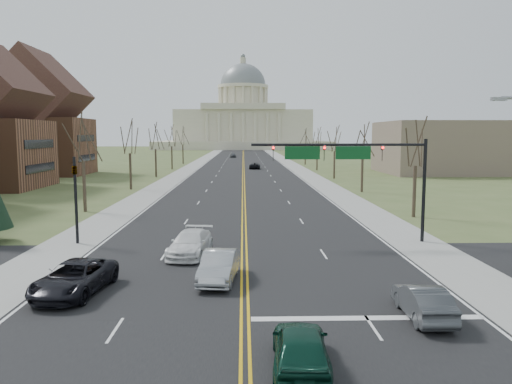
{
  "coord_description": "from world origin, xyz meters",
  "views": [
    {
      "loc": [
        -0.05,
        -20.57,
        7.49
      ],
      "look_at": [
        0.95,
        18.31,
        3.0
      ],
      "focal_mm": 35.0,
      "sensor_mm": 36.0,
      "label": 1
    }
  ],
  "objects": [
    {
      "name": "bldg_left_far",
      "position": [
        -38.0,
        74.0,
        9.54
      ],
      "size": [
        17.1,
        14.28,
        23.25
      ],
      "color": "brown",
      "rests_on": "ground"
    },
    {
      "name": "car_sb_outer_lead",
      "position": [
        -8.03,
        2.52,
        0.77
      ],
      "size": [
        3.22,
        5.74,
        1.51
      ],
      "primitive_type": "imported",
      "rotation": [
        0.0,
        0.0,
        -0.13
      ],
      "color": "black",
      "rests_on": "road"
    },
    {
      "name": "bldg_right_mass",
      "position": [
        40.0,
        76.0,
        5.0
      ],
      "size": [
        25.0,
        20.0,
        10.0
      ],
      "primitive_type": "cube",
      "color": "#776955",
      "rests_on": "ground"
    },
    {
      "name": "car_far_sb",
      "position": [
        -3.37,
        142.38,
        0.76
      ],
      "size": [
        2.17,
        4.56,
        1.5
      ],
      "primitive_type": "imported",
      "rotation": [
        0.0,
        0.0,
        0.09
      ],
      "color": "#505258",
      "rests_on": "road"
    },
    {
      "name": "tree_l_0",
      "position": [
        -15.5,
        28.0,
        6.94
      ],
      "size": [
        3.96,
        3.96,
        9.0
      ],
      "color": "#36281F",
      "rests_on": "ground"
    },
    {
      "name": "car_nb_outer_lead",
      "position": [
        7.3,
        -1.0,
        0.7
      ],
      "size": [
        1.5,
        4.21,
        1.38
      ],
      "primitive_type": "imported",
      "rotation": [
        0.0,
        0.0,
        3.13
      ],
      "color": "#434649",
      "rests_on": "road"
    },
    {
      "name": "cross_road",
      "position": [
        0.0,
        6.0,
        0.01
      ],
      "size": [
        120.0,
        14.0,
        0.01
      ],
      "primitive_type": "cube",
      "color": "black",
      "rests_on": "ground"
    },
    {
      "name": "sidewalk_left",
      "position": [
        -12.0,
        110.0,
        0.01
      ],
      "size": [
        4.0,
        380.0,
        0.03
      ],
      "primitive_type": "cube",
      "color": "gray",
      "rests_on": "ground"
    },
    {
      "name": "tree_r_1",
      "position": [
        15.5,
        44.0,
        6.55
      ],
      "size": [
        3.74,
        3.74,
        8.5
      ],
      "color": "#36281F",
      "rests_on": "ground"
    },
    {
      "name": "tree_l_4",
      "position": [
        -15.5,
        108.0,
        6.94
      ],
      "size": [
        3.96,
        3.96,
        9.0
      ],
      "color": "#36281F",
      "rests_on": "ground"
    },
    {
      "name": "tree_l_2",
      "position": [
        -15.5,
        68.0,
        6.94
      ],
      "size": [
        3.96,
        3.96,
        9.0
      ],
      "color": "#36281F",
      "rests_on": "ground"
    },
    {
      "name": "sidewalk_right",
      "position": [
        12.0,
        110.0,
        0.01
      ],
      "size": [
        4.0,
        380.0,
        0.03
      ],
      "primitive_type": "cube",
      "color": "gray",
      "rests_on": "ground"
    },
    {
      "name": "capitol",
      "position": [
        0.0,
        249.91,
        14.2
      ],
      "size": [
        90.0,
        60.0,
        50.0
      ],
      "color": "beige",
      "rests_on": "ground"
    },
    {
      "name": "road",
      "position": [
        0.0,
        110.0,
        0.01
      ],
      "size": [
        20.0,
        380.0,
        0.01
      ],
      "primitive_type": "cube",
      "color": "black",
      "rests_on": "ground"
    },
    {
      "name": "tree_r_4",
      "position": [
        15.5,
        104.0,
        6.55
      ],
      "size": [
        3.74,
        3.74,
        8.5
      ],
      "color": "#36281F",
      "rests_on": "ground"
    },
    {
      "name": "tree_r_3",
      "position": [
        15.5,
        84.0,
        6.55
      ],
      "size": [
        3.74,
        3.74,
        8.5
      ],
      "color": "#36281F",
      "rests_on": "ground"
    },
    {
      "name": "signal_left",
      "position": [
        -11.5,
        13.5,
        3.71
      ],
      "size": [
        0.32,
        0.36,
        6.0
      ],
      "color": "black",
      "rests_on": "ground"
    },
    {
      "name": "signal_mast",
      "position": [
        7.45,
        13.5,
        5.76
      ],
      "size": [
        12.12,
        0.44,
        7.2
      ],
      "color": "black",
      "rests_on": "ground"
    },
    {
      "name": "car_nb_inner_lead",
      "position": [
        1.76,
        -5.45,
        0.77
      ],
      "size": [
        2.07,
        4.55,
        1.51
      ],
      "primitive_type": "imported",
      "rotation": [
        0.0,
        0.0,
        3.08
      ],
      "color": "#0B3427",
      "rests_on": "road"
    },
    {
      "name": "car_sb_inner_second",
      "position": [
        -3.34,
        9.87,
        0.77
      ],
      "size": [
        2.84,
        5.49,
        1.52
      ],
      "primitive_type": "imported",
      "rotation": [
        0.0,
        0.0,
        -0.14
      ],
      "color": "white",
      "rests_on": "road"
    },
    {
      "name": "tree_l_1",
      "position": [
        -15.5,
        48.0,
        6.94
      ],
      "size": [
        3.96,
        3.96,
        9.0
      ],
      "color": "#36281F",
      "rests_on": "ground"
    },
    {
      "name": "edge_line_right",
      "position": [
        9.8,
        110.0,
        0.01
      ],
      "size": [
        0.15,
        380.0,
        0.01
      ],
      "primitive_type": "cube",
      "color": "silver",
      "rests_on": "road"
    },
    {
      "name": "ground",
      "position": [
        0.0,
        0.0,
        0.0
      ],
      "size": [
        600.0,
        600.0,
        0.0
      ],
      "primitive_type": "plane",
      "color": "#45572B",
      "rests_on": "ground"
    },
    {
      "name": "car_far_nb",
      "position": [
        2.49,
        88.53,
        0.69
      ],
      "size": [
        2.58,
        5.03,
        1.36
      ],
      "primitive_type": "imported",
      "rotation": [
        0.0,
        0.0,
        3.08
      ],
      "color": "black",
      "rests_on": "road"
    },
    {
      "name": "edge_line_left",
      "position": [
        -9.8,
        110.0,
        0.01
      ],
      "size": [
        0.15,
        380.0,
        0.01
      ],
      "primitive_type": "cube",
      "color": "silver",
      "rests_on": "road"
    },
    {
      "name": "stop_bar",
      "position": [
        5.0,
        -1.0,
        0.01
      ],
      "size": [
        9.5,
        0.5,
        0.01
      ],
      "primitive_type": "cube",
      "color": "silver",
      "rests_on": "road"
    },
    {
      "name": "tree_r_0",
      "position": [
        15.5,
        24.0,
        6.55
      ],
      "size": [
        3.74,
        3.74,
        8.5
      ],
      "color": "#36281F",
      "rests_on": "ground"
    },
    {
      "name": "car_sb_inner_lead",
      "position": [
        -1.31,
        4.37,
        0.78
      ],
      "size": [
        2.07,
        4.81,
        1.54
      ],
      "primitive_type": "imported",
      "rotation": [
        0.0,
        0.0,
        -0.1
      ],
      "color": "#9EA1A6",
      "rests_on": "road"
    },
    {
      "name": "tree_l_3",
      "position": [
        -15.5,
        88.0,
        6.94
      ],
      "size": [
        3.96,
        3.96,
        9.0
      ],
      "color": "#36281F",
      "rests_on": "ground"
    },
    {
      "name": "center_line",
      "position": [
        0.0,
        110.0,
        0.01
      ],
      "size": [
        0.42,
        380.0,
        0.01
      ],
      "primitive_type": "cube",
      "color": "gold",
      "rests_on": "road"
    },
    {
      "name": "tree_r_2",
      "position": [
        15.5,
        64.0,
        6.55
      ],
      "size": [
        3.74,
        3.74,
        8.5
      ],
      "color": "#36281F",
      "rests_on": "ground"
    }
  ]
}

